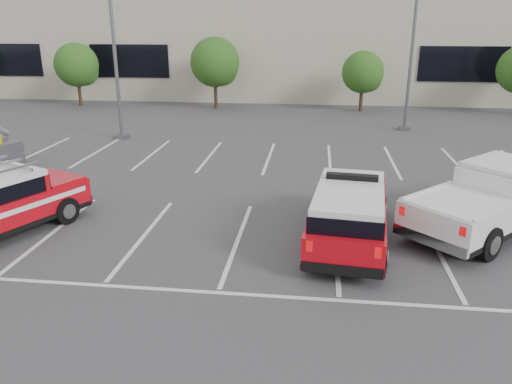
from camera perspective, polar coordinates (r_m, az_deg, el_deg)
ground at (r=13.96m, az=-2.11°, el=-5.58°), size 120.00×120.00×0.00m
stall_markings at (r=18.11m, az=0.10°, el=0.30°), size 23.00×15.00×0.01m
convention_building at (r=44.46m, az=4.76°, el=17.46°), size 60.00×16.99×13.20m
tree_left at (r=38.64m, az=-19.66°, el=13.36°), size 3.07×3.07×4.42m
tree_mid_left at (r=35.39m, az=-4.55°, el=14.39°), size 3.37×3.37×4.85m
tree_mid_right at (r=34.88m, az=12.25°, el=13.08°), size 2.77×2.77×3.99m
light_pole_left at (r=26.53m, az=-16.02°, el=16.91°), size 0.90×0.60×10.24m
light_pole_mid at (r=28.98m, az=17.57°, el=16.88°), size 0.90×0.60×10.24m
fire_chief_suv at (r=13.79m, az=10.58°, el=-2.84°), size 2.47×5.40×1.84m
white_pickup at (r=16.06m, az=25.53°, el=-1.21°), size 5.97×5.98×1.93m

